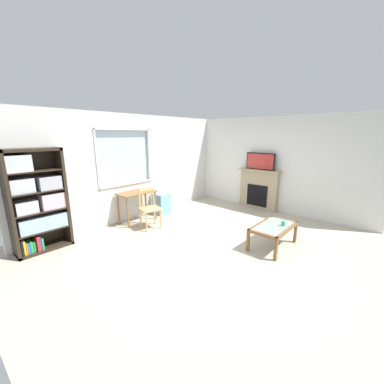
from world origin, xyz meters
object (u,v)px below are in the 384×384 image
at_px(fireplace, 259,189).
at_px(tv, 260,161).
at_px(coffee_table, 273,229).
at_px(bookshelf, 37,201).
at_px(plastic_drawer_unit, 161,203).
at_px(wooden_chair, 149,208).
at_px(sippy_cup, 283,223).
at_px(desk_under_window, 137,197).

relative_size(fireplace, tv, 1.46).
height_order(fireplace, coffee_table, fireplace).
distance_m(bookshelf, plastic_drawer_unit, 2.88).
xyz_separation_m(wooden_chair, plastic_drawer_unit, (0.83, 0.56, -0.19)).
relative_size(fireplace, sippy_cup, 13.09).
height_order(tv, sippy_cup, tv).
bearing_deg(coffee_table, bookshelf, 133.10).
distance_m(bookshelf, fireplace, 5.26).
height_order(desk_under_window, wooden_chair, wooden_chair).
distance_m(plastic_drawer_unit, tv, 2.93).
height_order(tv, coffee_table, tv).
distance_m(plastic_drawer_unit, coffee_table, 3.05).
height_order(plastic_drawer_unit, fireplace, fireplace).
height_order(bookshelf, coffee_table, bookshelf).
relative_size(fireplace, coffee_table, 1.19).
bearing_deg(tv, coffee_table, -146.90).
bearing_deg(bookshelf, plastic_drawer_unit, -1.16).
bearing_deg(plastic_drawer_unit, tv, -39.39).
relative_size(wooden_chair, sippy_cup, 10.00).
height_order(fireplace, tv, tv).
xyz_separation_m(plastic_drawer_unit, fireplace, (2.12, -1.73, 0.29)).
xyz_separation_m(plastic_drawer_unit, sippy_cup, (0.20, -3.17, 0.19)).
distance_m(fireplace, sippy_cup, 2.41).
relative_size(bookshelf, desk_under_window, 2.06).
xyz_separation_m(bookshelf, coffee_table, (2.90, -3.10, -0.56)).
xyz_separation_m(tv, sippy_cup, (-1.90, -1.45, -0.88)).
relative_size(wooden_chair, coffee_table, 0.91).
height_order(plastic_drawer_unit, coffee_table, plastic_drawer_unit).
bearing_deg(bookshelf, desk_under_window, -3.03).
relative_size(plastic_drawer_unit, sippy_cup, 6.08).
bearing_deg(wooden_chair, bookshelf, 162.54).
xyz_separation_m(desk_under_window, fireplace, (2.91, -1.68, -0.05)).
height_order(bookshelf, sippy_cup, bookshelf).
relative_size(desk_under_window, coffee_table, 0.90).
relative_size(plastic_drawer_unit, tv, 0.68).
bearing_deg(fireplace, desk_under_window, 150.05).
height_order(fireplace, sippy_cup, fireplace).
distance_m(desk_under_window, plastic_drawer_unit, 0.86).
relative_size(desk_under_window, fireplace, 0.76).
relative_size(desk_under_window, plastic_drawer_unit, 1.63).
distance_m(tv, coffee_table, 2.60).
bearing_deg(wooden_chair, tv, -21.62).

